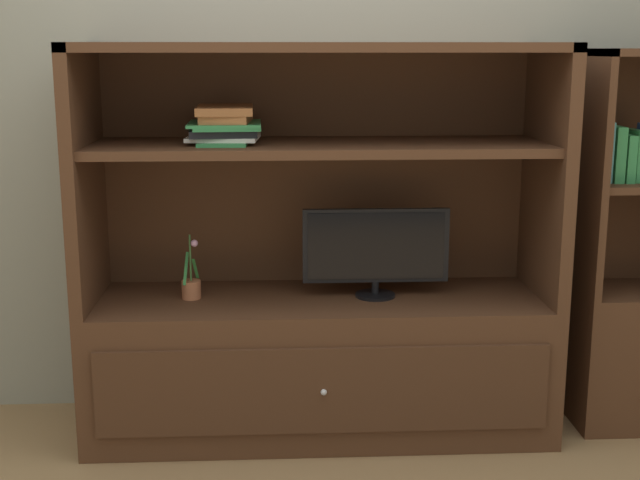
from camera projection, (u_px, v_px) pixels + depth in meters
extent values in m
plane|color=#99754C|center=(325.00, 471.00, 3.27)|extent=(8.00, 8.00, 0.00)
cube|color=gray|center=(315.00, 87.00, 3.70)|extent=(6.00, 0.10, 2.80)
cube|color=#4C2D1C|center=(319.00, 363.00, 3.60)|extent=(1.89, 0.59, 0.57)
cube|color=#462A19|center=(324.00, 391.00, 3.30)|extent=(1.74, 0.02, 0.34)
sphere|color=silver|center=(324.00, 392.00, 3.29)|extent=(0.02, 0.02, 0.02)
cube|color=#4C2D1C|center=(85.00, 176.00, 3.38)|extent=(0.05, 0.59, 1.01)
cube|color=#4C2D1C|center=(547.00, 172.00, 3.47)|extent=(0.05, 0.59, 1.01)
cube|color=#4C2D1C|center=(316.00, 165.00, 3.70)|extent=(1.89, 0.02, 1.01)
cube|color=#4C2D1C|center=(319.00, 47.00, 3.32)|extent=(1.89, 0.59, 0.04)
cube|color=#4C2D1C|center=(319.00, 147.00, 3.40)|extent=(1.79, 0.53, 0.04)
cylinder|color=black|center=(375.00, 295.00, 3.54)|extent=(0.16, 0.16, 0.01)
cylinder|color=black|center=(375.00, 288.00, 3.54)|extent=(0.03, 0.03, 0.05)
cube|color=black|center=(376.00, 245.00, 3.50)|extent=(0.59, 0.02, 0.30)
cube|color=black|center=(376.00, 246.00, 3.48)|extent=(0.55, 0.00, 0.27)
cylinder|color=#B26642|center=(191.00, 289.00, 3.51)|extent=(0.08, 0.08, 0.07)
cylinder|color=#3D6B33|center=(190.00, 258.00, 3.48)|extent=(0.01, 0.01, 0.19)
cube|color=#2D7A38|center=(195.00, 269.00, 3.49)|extent=(0.02, 0.08, 0.10)
cube|color=#2D7A38|center=(186.00, 268.00, 3.49)|extent=(0.02, 0.09, 0.12)
sphere|color=#DB9EC6|center=(194.00, 243.00, 3.46)|extent=(0.03, 0.03, 0.03)
cube|color=#338C4C|center=(225.00, 142.00, 3.37)|extent=(0.20, 0.31, 0.01)
cube|color=silver|center=(224.00, 138.00, 3.38)|extent=(0.29, 0.28, 0.02)
cube|color=black|center=(222.00, 132.00, 3.38)|extent=(0.28, 0.31, 0.03)
cube|color=#338C4C|center=(227.00, 127.00, 3.37)|extent=(0.27, 0.32, 0.01)
cube|color=#338C4C|center=(225.00, 124.00, 3.36)|extent=(0.28, 0.31, 0.01)
cube|color=#A56638|center=(227.00, 118.00, 3.37)|extent=(0.20, 0.31, 0.03)
cube|color=#A56638|center=(225.00, 110.00, 3.36)|extent=(0.22, 0.31, 0.03)
cube|color=#4C2D1C|center=(626.00, 355.00, 3.66)|extent=(0.46, 0.38, 0.58)
cube|color=#4C2D1C|center=(589.00, 173.00, 3.48)|extent=(0.03, 0.38, 0.98)
cube|color=#4C2D1C|center=(623.00, 166.00, 3.67)|extent=(0.46, 0.02, 0.98)
cube|color=#4C2D1C|center=(640.00, 184.00, 3.50)|extent=(0.40, 0.34, 0.03)
cube|color=teal|center=(604.00, 151.00, 3.47)|extent=(0.02, 0.15, 0.24)
cube|color=#338C4C|center=(614.00, 154.00, 3.47)|extent=(0.04, 0.17, 0.22)
cube|color=#338C4C|center=(624.00, 158.00, 3.48)|extent=(0.04, 0.17, 0.19)
cube|color=#338C4C|center=(635.00, 156.00, 3.48)|extent=(0.04, 0.15, 0.21)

